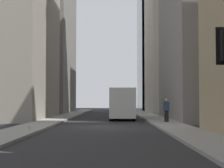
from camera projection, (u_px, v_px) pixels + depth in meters
The scene contains 9 objects.
ground_plane at pixel (104, 127), 24.16m from camera, with size 135.00×135.00×0.00m, color #262628.
sidewalk_right at pixel (36, 126), 24.17m from camera, with size 90.00×2.20×0.14m, color gray.
sidewalk_left at pixel (172, 126), 24.15m from camera, with size 90.00×2.20×0.14m, color gray.
building_left_far at pixel (180, 25), 54.32m from camera, with size 16.90×10.50×25.88m.
building_right_far at pixel (37, 6), 53.91m from camera, with size 15.87×10.50×31.40m.
delivery_truck at pixel (122, 104), 33.69m from camera, with size 6.46×2.25×2.84m.
sedan_white at pixel (120, 111), 40.40m from camera, with size 4.30×1.78×1.42m.
pedestrian at pixel (166, 109), 27.62m from camera, with size 0.26×0.44×1.77m.
discarded_bottle at pixel (29, 128), 19.87m from camera, with size 0.07×0.07×0.27m.
Camera 1 is at (-24.26, -0.59, 1.70)m, focal length 58.71 mm.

